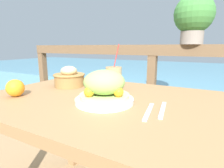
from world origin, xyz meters
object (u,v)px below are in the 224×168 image
at_px(salad_plate, 104,89).
at_px(drink_glass, 114,78).
at_px(potted_plant, 194,17).
at_px(bread_basket, 69,78).

distance_m(salad_plate, drink_glass, 0.24).
height_order(drink_glass, potted_plant, potted_plant).
bearing_deg(drink_glass, salad_plate, -71.93).
relative_size(drink_glass, potted_plant, 0.68).
bearing_deg(bread_basket, salad_plate, -26.89).
distance_m(salad_plate, bread_basket, 0.39).
distance_m(bread_basket, potted_plant, 1.01).
xyz_separation_m(drink_glass, bread_basket, (-0.27, -0.05, -0.01)).
relative_size(drink_glass, bread_basket, 1.34).
xyz_separation_m(drink_glass, potted_plant, (0.32, 0.67, 0.39)).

